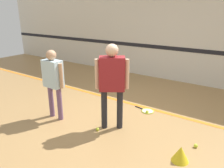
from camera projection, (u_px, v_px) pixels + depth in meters
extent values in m
plane|color=#A87F4C|center=(114.00, 124.00, 4.36)|extent=(16.00, 16.00, 0.00)
cube|color=silver|center=(179.00, 30.00, 6.55)|extent=(16.00, 0.06, 3.20)
cube|color=black|center=(177.00, 49.00, 6.71)|extent=(16.00, 0.01, 0.12)
cube|color=orange|center=(139.00, 106.00, 5.18)|extent=(14.40, 0.10, 0.01)
cylinder|color=#232328|center=(104.00, 109.00, 4.11)|extent=(0.11, 0.11, 0.77)
cylinder|color=#232328|center=(120.00, 109.00, 4.11)|extent=(0.11, 0.11, 0.77)
cube|color=maroon|center=(112.00, 74.00, 3.89)|extent=(0.51, 0.46, 0.61)
sphere|color=#DBAD89|center=(112.00, 50.00, 3.75)|extent=(0.23, 0.23, 0.23)
cylinder|color=#DBAD89|center=(97.00, 74.00, 3.89)|extent=(0.08, 0.08, 0.55)
cylinder|color=#DBAD89|center=(127.00, 74.00, 3.89)|extent=(0.08, 0.08, 0.55)
cylinder|color=#6B4C70|center=(51.00, 101.00, 4.59)|extent=(0.10, 0.10, 0.69)
cylinder|color=#6B4C70|center=(60.00, 104.00, 4.44)|extent=(0.10, 0.10, 0.69)
cube|color=silver|center=(53.00, 74.00, 4.32)|extent=(0.40, 0.23, 0.55)
sphere|color=tan|center=(51.00, 55.00, 4.20)|extent=(0.20, 0.20, 0.20)
cylinder|color=tan|center=(45.00, 72.00, 4.45)|extent=(0.07, 0.07, 0.49)
cylinder|color=tan|center=(61.00, 76.00, 4.19)|extent=(0.07, 0.07, 0.49)
torus|color=#C6D838|center=(148.00, 111.00, 4.89)|extent=(0.33, 0.33, 0.02)
cylinder|color=silver|center=(148.00, 111.00, 4.89)|extent=(0.24, 0.24, 0.01)
cylinder|color=black|center=(139.00, 108.00, 5.05)|extent=(0.22, 0.07, 0.02)
sphere|color=black|center=(136.00, 106.00, 5.13)|extent=(0.03, 0.03, 0.03)
sphere|color=#CCE038|center=(97.00, 129.00, 4.10)|extent=(0.07, 0.07, 0.07)
sphere|color=#CCE038|center=(147.00, 112.00, 4.80)|extent=(0.07, 0.07, 0.07)
sphere|color=#CCE038|center=(196.00, 146.00, 3.60)|extent=(0.07, 0.07, 0.07)
cone|color=yellow|center=(180.00, 154.00, 3.25)|extent=(0.26, 0.26, 0.25)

